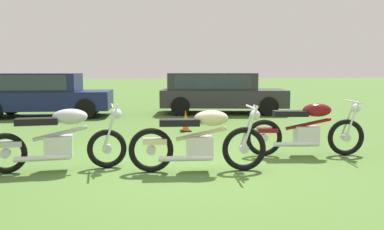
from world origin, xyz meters
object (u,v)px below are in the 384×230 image
Objects in this scene: motorcycle_maroon at (307,129)px; traffic_cone at (186,121)px; car_navy at (39,92)px; car_charcoal at (218,90)px; motorcycle_silver at (59,140)px; motorcycle_cream at (200,140)px.

motorcycle_maroon is 3.55m from traffic_cone.
car_navy and car_charcoal have the same top height.
motorcycle_silver is at bearing -72.07° from car_navy.
car_charcoal is (4.70, 7.06, 0.35)m from motorcycle_silver.
car_navy is (-5.55, 7.30, 0.35)m from motorcycle_maroon.
traffic_cone is at bearing 50.53° from motorcycle_silver.
traffic_cone is at bearing 127.35° from motorcycle_maroon.
car_charcoal reaches higher than motorcycle_silver.
motorcycle_cream is 0.44× the size of car_charcoal.
motorcycle_silver is 1.00× the size of motorcycle_cream.
motorcycle_cream is 3.78× the size of traffic_cone.
car_navy is at bearing -168.09° from car_charcoal.
motorcycle_maroon is at bearing 25.17° from motorcycle_cream.
motorcycle_cream is 3.86m from traffic_cone.
car_charcoal reaches higher than motorcycle_cream.
traffic_cone is at bearing 90.17° from motorcycle_cream.
motorcycle_cream is 8.62m from car_navy.
car_navy reaches higher than traffic_cone.
motorcycle_silver and motorcycle_maroon have the same top height.
traffic_cone is (-1.53, 3.20, -0.23)m from motorcycle_maroon.
car_navy is (-1.32, 7.37, 0.35)m from motorcycle_silver.
motorcycle_silver is 0.99× the size of motorcycle_maroon.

